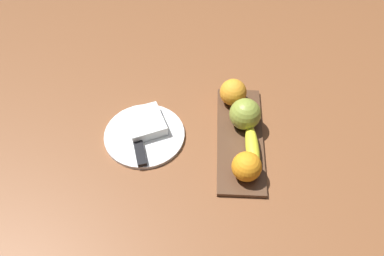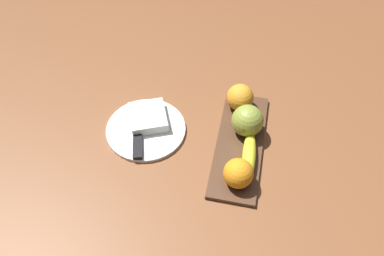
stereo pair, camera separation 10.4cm
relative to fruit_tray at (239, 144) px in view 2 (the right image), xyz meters
The scene contains 9 objects.
ground_plane 0.06m from the fruit_tray, 145.00° to the left, with size 2.40×2.40×0.00m, color brown.
fruit_tray is the anchor object (origin of this frame).
apple 0.07m from the fruit_tray, 13.48° to the right, with size 0.08×0.08×0.08m, color olive.
banana 0.06m from the fruit_tray, 148.59° to the right, with size 0.16×0.03×0.03m, color yellow.
orange_near_apple 0.14m from the fruit_tray, ahead, with size 0.07×0.07×0.07m, color orange.
orange_near_banana 0.13m from the fruit_tray, behind, with size 0.07×0.07×0.07m, color orange.
dinner_plate 0.25m from the fruit_tray, 90.00° to the left, with size 0.21×0.21×0.01m, color white.
folded_napkin 0.26m from the fruit_tray, 83.98° to the left, with size 0.10×0.10×0.03m, color white.
knife 0.27m from the fruit_tray, 100.00° to the left, with size 0.18×0.07×0.01m.
Camera 2 is at (-0.60, -0.04, 0.85)m, focal length 37.85 mm.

